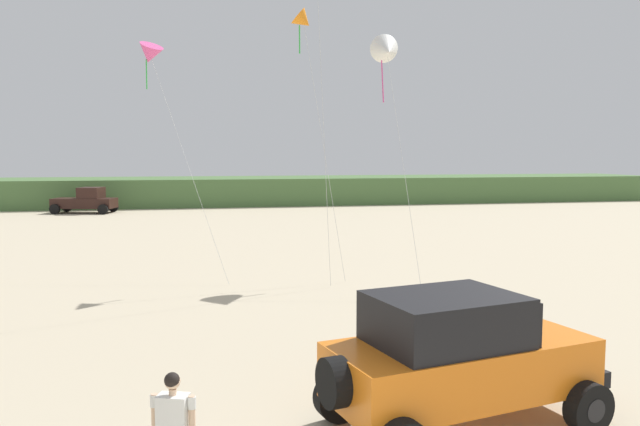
# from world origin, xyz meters

# --- Properties ---
(dune_ridge) EXTENTS (90.00, 8.64, 2.39)m
(dune_ridge) POSITION_xyz_m (-2.10, 51.82, 1.19)
(dune_ridge) COLOR #4C703D
(dune_ridge) RESTS_ON ground_plane
(jeep) EXTENTS (5.01, 3.24, 2.26)m
(jeep) POSITION_xyz_m (3.22, 3.77, 1.20)
(jeep) COLOR orange
(jeep) RESTS_ON ground_plane
(person_watching) EXTENTS (0.60, 0.40, 1.67)m
(person_watching) POSITION_xyz_m (-1.30, 2.62, 0.94)
(person_watching) COLOR #DBB28E
(person_watching) RESTS_ON ground_plane
(distant_pickup) EXTENTS (4.92, 3.36, 1.98)m
(distant_pickup) POSITION_xyz_m (-9.02, 44.92, 0.94)
(distant_pickup) COLOR black
(distant_pickup) RESTS_ON ground_plane
(kite_blue_swept) EXTENTS (1.54, 3.32, 10.06)m
(kite_blue_swept) POSITION_xyz_m (3.24, 18.29, 9.52)
(kite_blue_swept) COLOR orange
(kite_blue_swept) RESTS_ON ground_plane
(kite_white_parafoil) EXTENTS (1.52, 6.08, 9.19)m
(kite_white_parafoil) POSITION_xyz_m (6.28, 17.48, 8.41)
(kite_white_parafoil) COLOR white
(kite_white_parafoil) RESTS_ON ground_plane
(kite_yellow_diamond) EXTENTS (3.56, 6.77, 9.16)m
(kite_yellow_diamond) POSITION_xyz_m (-2.63, 21.78, 8.64)
(kite_yellow_diamond) COLOR #E04C93
(kite_yellow_diamond) RESTS_ON ground_plane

